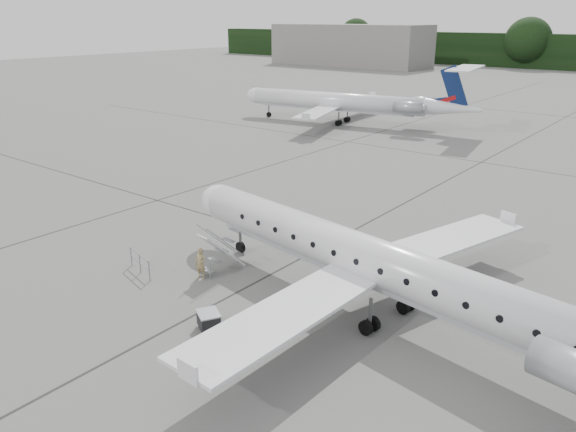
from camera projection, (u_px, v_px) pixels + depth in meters
The scene contains 8 objects.
ground at pixel (362, 344), 21.48m from camera, with size 320.00×320.00×0.00m, color slate.
terminal_building at pixel (350, 45), 142.03m from camera, with size 40.00×14.00×10.00m, color slate.
main_regional_jet at pixel (375, 239), 22.58m from camera, with size 26.32×18.95×6.75m, color silver, non-canonical shape.
airstair at pixel (222, 251), 27.33m from camera, with size 0.85×2.18×2.11m, color silver, non-canonical shape.
passenger at pixel (201, 264), 26.63m from camera, with size 0.56×0.37×1.54m, color #948050.
safety_railing at pixel (140, 264), 27.27m from camera, with size 2.20×0.08×1.00m, color gray, non-canonical shape.
baggage_cart at pixel (209, 320), 22.34m from camera, with size 0.95×0.77×0.82m, color black, non-canonical shape.
bg_regional_left at pixel (336, 93), 64.85m from camera, with size 26.88×19.35×7.05m, color silver, non-canonical shape.
Camera 1 is at (9.25, -16.36, 11.83)m, focal length 35.00 mm.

